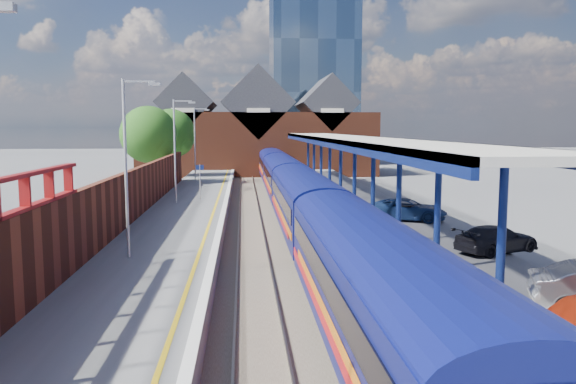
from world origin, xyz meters
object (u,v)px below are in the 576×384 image
(parked_car_blue, at_px, (407,209))
(platform_sign, at_px, (200,176))
(train, at_px, (292,185))
(lamp_post_d, at_px, (196,140))
(lamp_post_b, at_px, (129,157))
(lamp_post_c, at_px, (177,145))
(parked_car_dark, at_px, (497,239))

(parked_car_blue, bearing_deg, platform_sign, 72.30)
(train, distance_m, lamp_post_d, 17.64)
(lamp_post_d, bearing_deg, lamp_post_b, -90.00)
(lamp_post_b, bearing_deg, lamp_post_c, 90.00)
(train, distance_m, lamp_post_c, 8.38)
(lamp_post_c, height_order, parked_car_blue, lamp_post_c)
(lamp_post_b, xyz_separation_m, platform_sign, (1.36, 18.00, -2.30))
(lamp_post_c, relative_size, platform_sign, 2.80)
(lamp_post_d, relative_size, parked_car_blue, 1.62)
(lamp_post_b, height_order, lamp_post_c, same)
(train, height_order, parked_car_dark, train)
(lamp_post_b, relative_size, lamp_post_c, 1.00)
(lamp_post_b, bearing_deg, platform_sign, 85.67)
(parked_car_blue, bearing_deg, lamp_post_b, 142.34)
(lamp_post_b, xyz_separation_m, parked_car_dark, (14.86, -0.32, -3.43))
(train, xyz_separation_m, platform_sign, (-6.49, 1.53, 0.57))
(lamp_post_d, height_order, platform_sign, lamp_post_d)
(train, relative_size, parked_car_blue, 15.23)
(parked_car_dark, distance_m, parked_car_blue, 8.36)
(parked_car_dark, bearing_deg, lamp_post_b, 65.39)
(lamp_post_c, height_order, parked_car_dark, lamp_post_c)
(parked_car_dark, bearing_deg, lamp_post_c, 18.95)
(train, height_order, lamp_post_d, lamp_post_d)
(parked_car_dark, bearing_deg, lamp_post_d, 1.32)
(train, relative_size, lamp_post_d, 9.41)
(train, xyz_separation_m, lamp_post_c, (-7.86, -0.47, 2.87))
(train, bearing_deg, parked_car_blue, -56.45)
(train, relative_size, parked_car_dark, 17.14)
(lamp_post_b, height_order, parked_car_dark, lamp_post_b)
(train, distance_m, parked_car_blue, 10.26)
(lamp_post_c, xyz_separation_m, parked_car_blue, (13.52, -8.07, -3.39))
(parked_car_dark, bearing_deg, parked_car_blue, -14.12)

